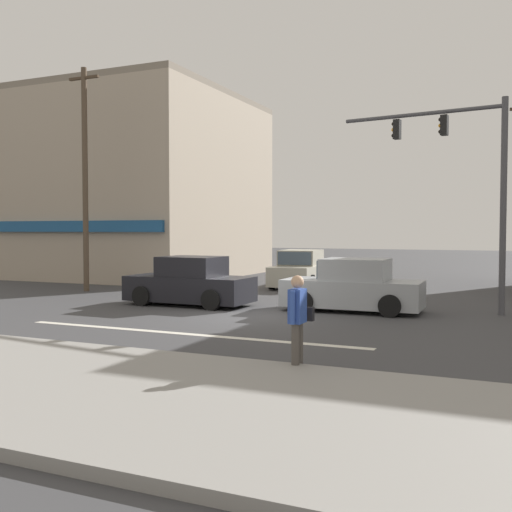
{
  "coord_description": "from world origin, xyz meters",
  "views": [
    {
      "loc": [
        7.19,
        -15.55,
        2.44
      ],
      "look_at": [
        -0.61,
        2.0,
        1.6
      ],
      "focal_mm": 42.0,
      "sensor_mm": 36.0,
      "label": 1
    }
  ],
  "objects_px": {
    "utility_pole_near_left": "(85,176)",
    "traffic_light_mast": "(468,170)",
    "sedan_waiting_far": "(190,283)",
    "pedestrian_foreground_with_bag": "(298,317)",
    "sedan_crossing_rightbound": "(300,270)",
    "sedan_approaching_near": "(353,288)"
  },
  "relations": [
    {
      "from": "traffic_light_mast",
      "to": "sedan_approaching_near",
      "type": "xyz_separation_m",
      "value": [
        -3.13,
        -1.08,
        -3.46
      ]
    },
    {
      "from": "traffic_light_mast",
      "to": "sedan_crossing_rightbound",
      "type": "bearing_deg",
      "value": 142.41
    },
    {
      "from": "sedan_crossing_rightbound",
      "to": "traffic_light_mast",
      "type": "bearing_deg",
      "value": -37.59
    },
    {
      "from": "traffic_light_mast",
      "to": "sedan_crossing_rightbound",
      "type": "distance_m",
      "value": 9.68
    },
    {
      "from": "sedan_waiting_far",
      "to": "sedan_crossing_rightbound",
      "type": "distance_m",
      "value": 7.38
    },
    {
      "from": "sedan_waiting_far",
      "to": "sedan_crossing_rightbound",
      "type": "relative_size",
      "value": 0.98
    },
    {
      "from": "utility_pole_near_left",
      "to": "sedan_waiting_far",
      "type": "relative_size",
      "value": 2.14
    },
    {
      "from": "sedan_waiting_far",
      "to": "pedestrian_foreground_with_bag",
      "type": "distance_m",
      "value": 9.65
    },
    {
      "from": "traffic_light_mast",
      "to": "sedan_waiting_far",
      "type": "distance_m",
      "value": 9.21
    },
    {
      "from": "traffic_light_mast",
      "to": "sedan_waiting_far",
      "type": "relative_size",
      "value": 1.5
    },
    {
      "from": "sedan_approaching_near",
      "to": "pedestrian_foreground_with_bag",
      "type": "distance_m",
      "value": 8.03
    },
    {
      "from": "sedan_waiting_far",
      "to": "pedestrian_foreground_with_bag",
      "type": "bearing_deg",
      "value": -48.81
    },
    {
      "from": "sedan_approaching_near",
      "to": "pedestrian_foreground_with_bag",
      "type": "bearing_deg",
      "value": -81.87
    },
    {
      "from": "pedestrian_foreground_with_bag",
      "to": "sedan_crossing_rightbound",
      "type": "bearing_deg",
      "value": 109.56
    },
    {
      "from": "sedan_approaching_near",
      "to": "pedestrian_foreground_with_bag",
      "type": "height_order",
      "value": "pedestrian_foreground_with_bag"
    },
    {
      "from": "traffic_light_mast",
      "to": "sedan_waiting_far",
      "type": "bearing_deg",
      "value": -168.01
    },
    {
      "from": "utility_pole_near_left",
      "to": "pedestrian_foreground_with_bag",
      "type": "distance_m",
      "value": 15.94
    },
    {
      "from": "utility_pole_near_left",
      "to": "traffic_light_mast",
      "type": "bearing_deg",
      "value": -1.53
    },
    {
      "from": "utility_pole_near_left",
      "to": "sedan_waiting_far",
      "type": "distance_m",
      "value": 7.45
    },
    {
      "from": "sedan_crossing_rightbound",
      "to": "pedestrian_foreground_with_bag",
      "type": "distance_m",
      "value": 15.44
    },
    {
      "from": "utility_pole_near_left",
      "to": "pedestrian_foreground_with_bag",
      "type": "relative_size",
      "value": 5.27
    },
    {
      "from": "traffic_light_mast",
      "to": "sedan_approaching_near",
      "type": "bearing_deg",
      "value": -160.94
    }
  ]
}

